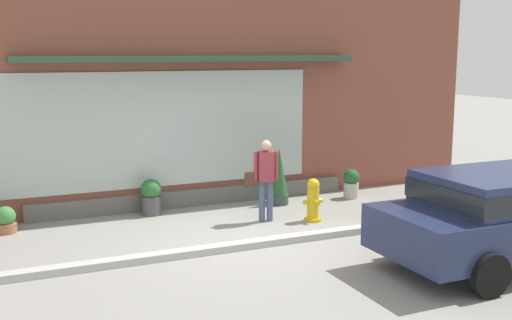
# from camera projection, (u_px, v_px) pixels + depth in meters

# --- Properties ---
(ground_plane) EXTENTS (60.00, 60.00, 0.00)m
(ground_plane) POSITION_uv_depth(u_px,v_px,m) (252.00, 244.00, 10.67)
(ground_plane) COLOR gray
(curb_strip) EXTENTS (14.00, 0.24, 0.12)m
(curb_strip) POSITION_uv_depth(u_px,v_px,m) (256.00, 243.00, 10.48)
(curb_strip) COLOR #B2B2AD
(curb_strip) RESTS_ON ground_plane
(storefront) EXTENTS (14.00, 0.81, 5.40)m
(storefront) POSITION_uv_depth(u_px,v_px,m) (190.00, 81.00, 13.08)
(storefront) COLOR brown
(storefront) RESTS_ON ground_plane
(fire_hydrant) EXTENTS (0.41, 0.38, 0.84)m
(fire_hydrant) POSITION_uv_depth(u_px,v_px,m) (313.00, 200.00, 12.04)
(fire_hydrant) COLOR gold
(fire_hydrant) RESTS_ON ground_plane
(pedestrian_with_handbag) EXTENTS (0.63, 0.30, 1.59)m
(pedestrian_with_handbag) POSITION_uv_depth(u_px,v_px,m) (265.00, 175.00, 11.92)
(pedestrian_with_handbag) COLOR #475675
(pedestrian_with_handbag) RESTS_ON ground_plane
(parked_car_navy) EXTENTS (4.42, 2.05, 1.46)m
(parked_car_navy) POSITION_uv_depth(u_px,v_px,m) (511.00, 211.00, 9.53)
(parked_car_navy) COLOR navy
(parked_car_navy) RESTS_ON ground_plane
(potted_plant_doorstep) EXTENTS (0.42, 0.42, 0.74)m
(potted_plant_doorstep) POSITION_uv_depth(u_px,v_px,m) (151.00, 196.00, 12.50)
(potted_plant_doorstep) COLOR #4C4C51
(potted_plant_doorstep) RESTS_ON ground_plane
(potted_plant_by_entrance) EXTENTS (0.40, 0.40, 1.23)m
(potted_plant_by_entrance) POSITION_uv_depth(u_px,v_px,m) (279.00, 177.00, 13.33)
(potted_plant_by_entrance) COLOR #33473D
(potted_plant_by_entrance) RESTS_ON ground_plane
(potted_plant_trailing_edge) EXTENTS (0.36, 0.36, 0.66)m
(potted_plant_trailing_edge) POSITION_uv_depth(u_px,v_px,m) (351.00, 183.00, 13.94)
(potted_plant_trailing_edge) COLOR #B7B2A3
(potted_plant_trailing_edge) RESTS_ON ground_plane
(potted_plant_window_left) EXTENTS (0.37, 0.37, 0.49)m
(potted_plant_window_left) POSITION_uv_depth(u_px,v_px,m) (6.00, 220.00, 11.26)
(potted_plant_window_left) COLOR #9E6042
(potted_plant_window_left) RESTS_ON ground_plane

